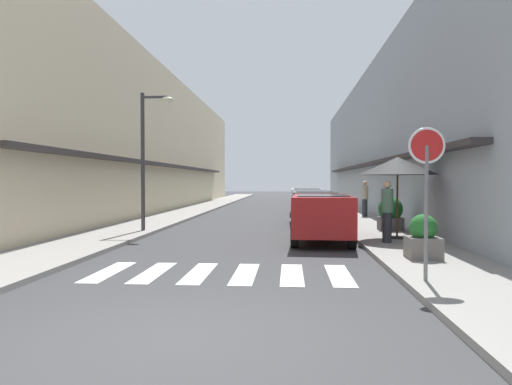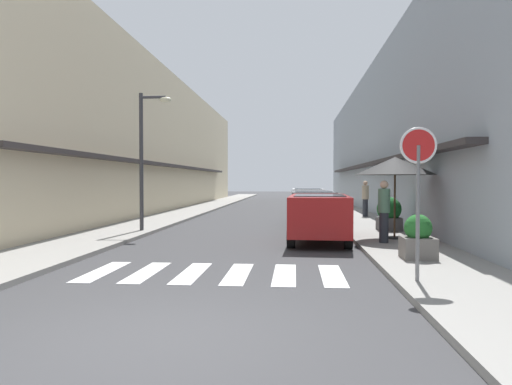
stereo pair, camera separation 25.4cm
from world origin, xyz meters
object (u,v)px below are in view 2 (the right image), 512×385
(cafe_umbrella, at_px, (395,166))
(pedestrian_walking_near, at_px, (384,210))
(parked_car_far, at_px, (308,198))
(planter_midblock, at_px, (389,214))
(planter_corner, at_px, (418,238))
(parked_car_mid, at_px, (312,204))
(parked_car_near, at_px, (319,213))
(pedestrian_walking_far, at_px, (365,198))
(street_lamp, at_px, (147,146))
(round_street_sign, at_px, (418,163))

(cafe_umbrella, height_order, pedestrian_walking_near, cafe_umbrella)
(parked_car_far, bearing_deg, planter_midblock, -74.70)
(planter_corner, bearing_deg, pedestrian_walking_near, 95.30)
(planter_corner, relative_size, planter_midblock, 0.85)
(parked_car_mid, relative_size, planter_corner, 4.29)
(parked_car_near, xyz_separation_m, pedestrian_walking_near, (1.81, -0.82, 0.15))
(parked_car_mid, relative_size, pedestrian_walking_far, 2.45)
(parked_car_far, relative_size, cafe_umbrella, 1.73)
(street_lamp, bearing_deg, round_street_sign, -46.31)
(parked_car_far, distance_m, round_street_sign, 18.22)
(round_street_sign, bearing_deg, street_lamp, 133.69)
(parked_car_mid, bearing_deg, cafe_umbrella, -66.69)
(parked_car_far, relative_size, planter_midblock, 3.62)
(cafe_umbrella, bearing_deg, pedestrian_walking_near, -117.32)
(street_lamp, height_order, planter_corner, street_lamp)
(parked_car_far, height_order, cafe_umbrella, cafe_umbrella)
(parked_car_near, bearing_deg, cafe_umbrella, 4.15)
(planter_midblock, distance_m, pedestrian_walking_far, 6.49)
(parked_car_mid, relative_size, planter_midblock, 3.64)
(planter_midblock, bearing_deg, cafe_umbrella, -97.43)
(cafe_umbrella, distance_m, pedestrian_walking_far, 8.99)
(round_street_sign, relative_size, planter_midblock, 2.27)
(parked_car_far, bearing_deg, pedestrian_walking_far, -48.62)
(parked_car_mid, bearing_deg, planter_midblock, -48.48)
(street_lamp, relative_size, pedestrian_walking_near, 2.75)
(street_lamp, bearing_deg, pedestrian_walking_far, 39.06)
(parked_car_far, distance_m, planter_midblock, 9.97)
(cafe_umbrella, height_order, pedestrian_walking_far, cafe_umbrella)
(parked_car_far, xyz_separation_m, cafe_umbrella, (2.32, -12.02, 1.43))
(planter_midblock, bearing_deg, parked_car_mid, 131.52)
(pedestrian_walking_far, bearing_deg, planter_corner, -62.29)
(planter_midblock, bearing_deg, round_street_sign, -98.09)
(parked_car_near, xyz_separation_m, cafe_umbrella, (2.32, 0.17, 1.43))
(parked_car_near, distance_m, planter_corner, 4.10)
(planter_corner, relative_size, pedestrian_walking_far, 0.57)
(cafe_umbrella, height_order, planter_corner, cafe_umbrella)
(pedestrian_walking_far, bearing_deg, parked_car_far, 162.30)
(cafe_umbrella, bearing_deg, pedestrian_walking_far, 87.12)
(parked_car_near, bearing_deg, street_lamp, 162.61)
(parked_car_mid, xyz_separation_m, round_street_sign, (1.42, -11.47, 1.29))
(parked_car_far, height_order, pedestrian_walking_near, pedestrian_walking_near)
(round_street_sign, xyz_separation_m, planter_midblock, (1.21, 8.50, -1.49))
(street_lamp, height_order, pedestrian_walking_far, street_lamp)
(round_street_sign, bearing_deg, planter_midblock, 81.91)
(parked_car_near, distance_m, parked_car_mid, 5.55)
(planter_midblock, height_order, pedestrian_walking_near, pedestrian_walking_near)
(round_street_sign, height_order, planter_corner, round_street_sign)
(planter_midblock, bearing_deg, pedestrian_walking_far, 88.82)
(planter_corner, bearing_deg, planter_midblock, 84.64)
(planter_midblock, bearing_deg, planter_corner, -95.36)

